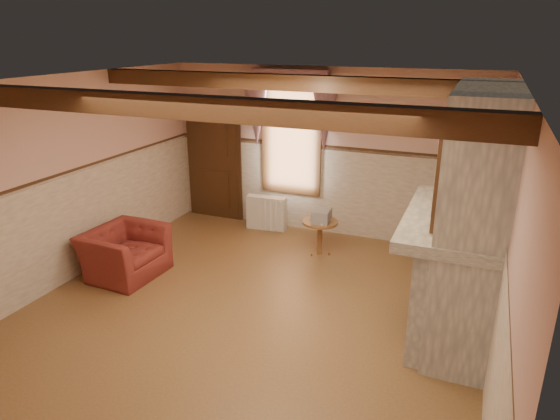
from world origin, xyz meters
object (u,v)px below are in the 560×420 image
at_px(armchair, 125,253).
at_px(mantel_clock, 461,186).
at_px(radiator, 266,213).
at_px(side_table, 320,237).
at_px(bowl, 456,210).
at_px(oil_lamp, 459,194).

bearing_deg(armchair, mantel_clock, -73.11).
distance_m(radiator, mantel_clock, 3.66).
relative_size(side_table, mantel_clock, 2.30).
bearing_deg(armchair, bowl, -82.91).
bearing_deg(radiator, side_table, -32.91).
xyz_separation_m(side_table, oil_lamp, (2.00, -1.10, 1.29)).
xyz_separation_m(radiator, bowl, (3.20, -2.06, 1.17)).
distance_m(radiator, bowl, 3.98).
relative_size(radiator, oil_lamp, 2.50).
bearing_deg(mantel_clock, radiator, 157.98).
xyz_separation_m(armchair, radiator, (1.14, 2.40, -0.04)).
height_order(bowl, mantel_clock, mantel_clock).
height_order(armchair, mantel_clock, mantel_clock).
bearing_deg(mantel_clock, armchair, -165.70).
bearing_deg(side_table, armchair, -143.21).
relative_size(radiator, bowl, 1.90).
xyz_separation_m(armchair, oil_lamp, (4.35, 0.65, 1.22)).
bearing_deg(bowl, armchair, -175.51).
bearing_deg(oil_lamp, armchair, -171.44).
height_order(bowl, oil_lamp, oil_lamp).
distance_m(bowl, mantel_clock, 0.77).
relative_size(armchair, mantel_clock, 4.41).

